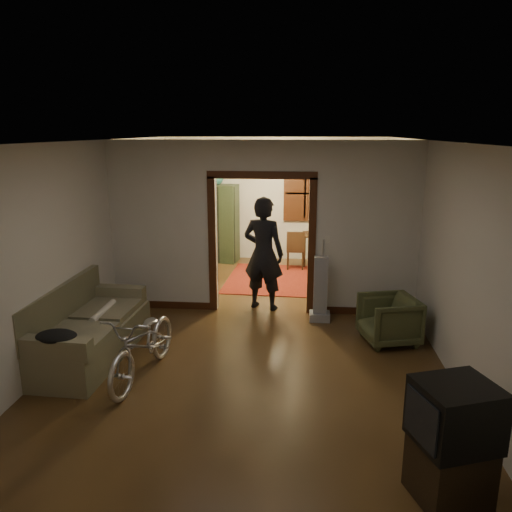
# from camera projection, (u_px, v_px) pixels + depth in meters

# --- Properties ---
(floor) EXTENTS (5.00, 8.50, 0.01)m
(floor) POSITION_uv_depth(u_px,v_px,m) (258.00, 327.00, 7.69)
(floor) COLOR #372411
(floor) RESTS_ON ground
(ceiling) EXTENTS (5.00, 8.50, 0.01)m
(ceiling) POSITION_uv_depth(u_px,v_px,m) (258.00, 141.00, 7.01)
(ceiling) COLOR white
(ceiling) RESTS_ON floor
(wall_back) EXTENTS (5.00, 0.02, 2.80)m
(wall_back) POSITION_uv_depth(u_px,v_px,m) (274.00, 199.00, 11.45)
(wall_back) COLOR beige
(wall_back) RESTS_ON floor
(wall_left) EXTENTS (0.02, 8.50, 2.80)m
(wall_left) POSITION_uv_depth(u_px,v_px,m) (94.00, 235.00, 7.57)
(wall_left) COLOR beige
(wall_left) RESTS_ON floor
(wall_right) EXTENTS (0.02, 8.50, 2.80)m
(wall_right) POSITION_uv_depth(u_px,v_px,m) (432.00, 241.00, 7.12)
(wall_right) COLOR beige
(wall_right) RESTS_ON floor
(partition_wall) EXTENTS (5.00, 0.14, 2.80)m
(partition_wall) POSITION_uv_depth(u_px,v_px,m) (262.00, 228.00, 8.07)
(partition_wall) COLOR beige
(partition_wall) RESTS_ON floor
(door_casing) EXTENTS (1.74, 0.20, 2.32)m
(door_casing) POSITION_uv_depth(u_px,v_px,m) (262.00, 246.00, 8.15)
(door_casing) COLOR #371A0C
(door_casing) RESTS_ON floor
(far_window) EXTENTS (0.98, 0.06, 1.28)m
(far_window) POSITION_uv_depth(u_px,v_px,m) (305.00, 193.00, 11.31)
(far_window) COLOR black
(far_window) RESTS_ON wall_back
(chandelier) EXTENTS (0.24, 0.24, 0.24)m
(chandelier) POSITION_uv_depth(u_px,v_px,m) (270.00, 162.00, 9.53)
(chandelier) COLOR #FFE0A5
(chandelier) RESTS_ON ceiling
(light_switch) EXTENTS (0.08, 0.01, 0.12)m
(light_switch) POSITION_uv_depth(u_px,v_px,m) (327.00, 240.00, 7.94)
(light_switch) COLOR silver
(light_switch) RESTS_ON partition_wall
(sofa) EXTENTS (1.04, 2.16, 0.98)m
(sofa) POSITION_uv_depth(u_px,v_px,m) (87.00, 322.00, 6.57)
(sofa) COLOR brown
(sofa) RESTS_ON floor
(rolled_paper) EXTENTS (0.09, 0.76, 0.09)m
(rolled_paper) POSITION_uv_depth(u_px,v_px,m) (103.00, 311.00, 6.84)
(rolled_paper) COLOR beige
(rolled_paper) RESTS_ON sofa
(jacket) EXTENTS (0.47, 0.35, 0.14)m
(jacket) POSITION_uv_depth(u_px,v_px,m) (56.00, 336.00, 5.64)
(jacket) COLOR black
(jacket) RESTS_ON sofa
(bicycle) EXTENTS (0.80, 1.73, 0.88)m
(bicycle) POSITION_uv_depth(u_px,v_px,m) (144.00, 344.00, 6.02)
(bicycle) COLOR silver
(bicycle) RESTS_ON floor
(armchair) EXTENTS (0.90, 0.89, 0.68)m
(armchair) POSITION_uv_depth(u_px,v_px,m) (389.00, 320.00, 7.06)
(armchair) COLOR #434929
(armchair) RESTS_ON floor
(tv_stand) EXTENTS (0.68, 0.65, 0.50)m
(tv_stand) POSITION_uv_depth(u_px,v_px,m) (449.00, 471.00, 4.06)
(tv_stand) COLOR black
(tv_stand) RESTS_ON floor
(crt_tv) EXTENTS (0.74, 0.70, 0.51)m
(crt_tv) POSITION_uv_depth(u_px,v_px,m) (455.00, 414.00, 3.93)
(crt_tv) COLOR black
(crt_tv) RESTS_ON tv_stand
(vacuum) EXTENTS (0.36, 0.31, 1.05)m
(vacuum) POSITION_uv_depth(u_px,v_px,m) (320.00, 289.00, 7.83)
(vacuum) COLOR gray
(vacuum) RESTS_ON floor
(person) EXTENTS (0.80, 0.64, 1.90)m
(person) POSITION_uv_depth(u_px,v_px,m) (263.00, 254.00, 8.28)
(person) COLOR black
(person) RESTS_ON floor
(oriental_rug) EXTENTS (1.75, 2.24, 0.02)m
(oriental_rug) POSITION_uv_depth(u_px,v_px,m) (269.00, 279.00, 10.14)
(oriental_rug) COLOR #63130F
(oriental_rug) RESTS_ON floor
(locker) EXTENTS (0.95, 0.63, 1.76)m
(locker) POSITION_uv_depth(u_px,v_px,m) (218.00, 223.00, 11.36)
(locker) COLOR #25321E
(locker) RESTS_ON floor
(globe) EXTENTS (0.27, 0.27, 0.27)m
(globe) POSITION_uv_depth(u_px,v_px,m) (217.00, 177.00, 11.10)
(globe) COLOR #1E5972
(globe) RESTS_ON locker
(desk) EXTENTS (1.01, 0.63, 0.71)m
(desk) POSITION_uv_depth(u_px,v_px,m) (324.00, 250.00, 11.08)
(desk) COLOR black
(desk) RESTS_ON floor
(desk_chair) EXTENTS (0.47, 0.47, 0.85)m
(desk_chair) POSITION_uv_depth(u_px,v_px,m) (295.00, 250.00, 10.82)
(desk_chair) COLOR black
(desk_chair) RESTS_ON floor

